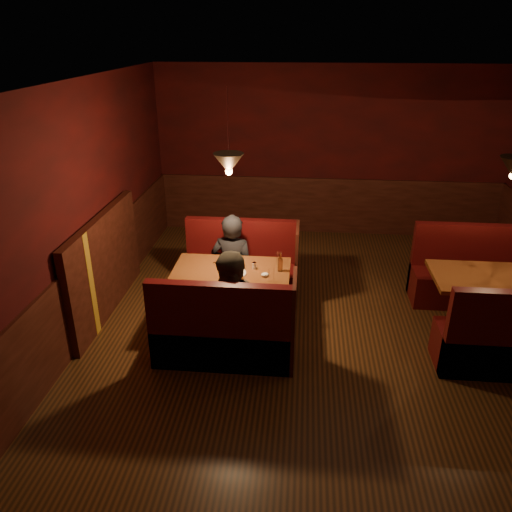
# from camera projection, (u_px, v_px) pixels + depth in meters

# --- Properties ---
(room) EXTENTS (6.02, 7.02, 2.92)m
(room) POSITION_uv_depth(u_px,v_px,m) (315.00, 256.00, 5.63)
(room) COLOR black
(room) RESTS_ON ground
(main_table) EXTENTS (1.41, 0.85, 0.98)m
(main_table) POSITION_uv_depth(u_px,v_px,m) (233.00, 283.00, 6.05)
(main_table) COLOR #54240D
(main_table) RESTS_ON ground
(main_bench_far) EXTENTS (1.55, 0.55, 1.06)m
(main_bench_far) POSITION_uv_depth(u_px,v_px,m) (242.00, 272.00, 6.87)
(main_bench_far) COLOR #3B0C0C
(main_bench_far) RESTS_ON ground
(main_bench_near) EXTENTS (1.55, 0.55, 1.06)m
(main_bench_near) POSITION_uv_depth(u_px,v_px,m) (224.00, 336.00, 5.43)
(main_bench_near) COLOR #3B0C0C
(main_bench_near) RESTS_ON ground
(second_table) EXTENTS (1.33, 0.85, 0.75)m
(second_table) POSITION_uv_depth(u_px,v_px,m) (488.00, 291.00, 5.91)
(second_table) COLOR #54240D
(second_table) RESTS_ON ground
(second_bench_far) EXTENTS (1.47, 0.55, 1.05)m
(second_bench_far) POSITION_uv_depth(u_px,v_px,m) (468.00, 278.00, 6.72)
(second_bench_far) COLOR #3B0C0C
(second_bench_far) RESTS_ON ground
(second_bench_near) EXTENTS (1.47, 0.55, 1.05)m
(second_bench_near) POSITION_uv_depth(u_px,v_px,m) (511.00, 345.00, 5.27)
(second_bench_near) COLOR #3B0C0C
(second_bench_near) RESTS_ON ground
(diner_a) EXTENTS (0.63, 0.45, 1.60)m
(diner_a) POSITION_uv_depth(u_px,v_px,m) (232.00, 248.00, 6.47)
(diner_a) COLOR black
(diner_a) RESTS_ON ground
(diner_b) EXTENTS (0.82, 0.66, 1.60)m
(diner_b) POSITION_uv_depth(u_px,v_px,m) (235.00, 292.00, 5.38)
(diner_b) COLOR #302B24
(diner_b) RESTS_ON ground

